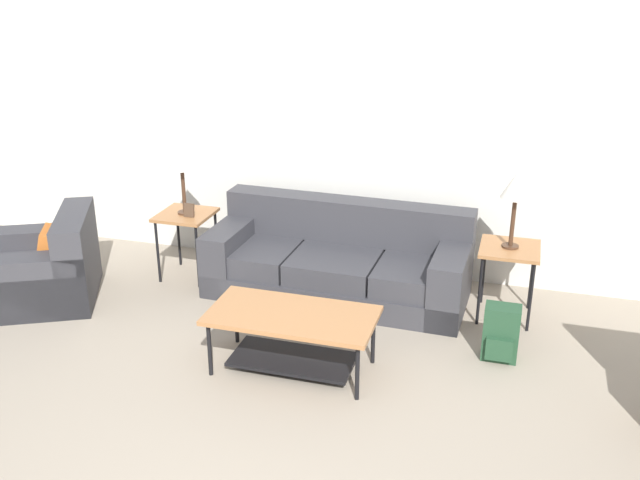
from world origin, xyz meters
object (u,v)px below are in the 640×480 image
Objects in this scene: couch at (339,263)px; side_table_right at (509,255)px; side_table_left at (186,221)px; backpack at (501,334)px; armchair at (41,270)px; coffee_table at (292,328)px; table_lamp_left at (181,160)px; table_lamp_right at (516,188)px.

side_table_right is at bearing -1.71° from couch.
backpack is (3.00, -0.73, -0.36)m from side_table_left.
side_table_left is 1.45× the size of backpack.
couch reaches higher than side_table_right.
coffee_table is at bearing -10.76° from armchair.
backpack is (1.50, -0.78, -0.08)m from couch.
backpack is at bearing -27.37° from couch.
couch is 5.34× the size of backpack.
side_table_right is (1.50, -0.04, 0.28)m from couch.
couch is at bearing 1.70° from side_table_left.
side_table_left is (-1.50, -0.04, 0.28)m from couch.
table_lamp_left is 3.23m from backpack.
couch is 3.68× the size of side_table_left.
table_lamp_left and table_lamp_right have the same top height.
coffee_table is 2.17m from table_lamp_left.
side_table_right is 0.98× the size of table_lamp_left.
armchair is 2.60m from coffee_table.
coffee_table reaches higher than backpack.
couch is at bearing 178.29° from side_table_right.
side_table_left is at bearing 180.00° from side_table_right.
coffee_table is at bearing -89.49° from couch.
armchair is at bearing 169.24° from coffee_table.
backpack is at bearing -13.72° from side_table_left.
table_lamp_left is (-1.50, -0.04, 0.87)m from couch.
armchair is 3.02× the size of backpack.
table_lamp_right is (2.99, 0.00, 0.00)m from table_lamp_left.
side_table_right is (2.99, 0.00, 0.00)m from side_table_left.
table_lamp_left is at bearing 38.97° from armchair.
side_table_left is 3.05m from table_lamp_right.
side_table_right is at bearing 11.78° from armchair.
side_table_left and side_table_right have the same top height.
couch is at bearing 1.70° from table_lamp_left.
backpack is at bearing 21.78° from coffee_table.
table_lamp_left is (-2.99, 0.00, 0.59)m from side_table_right.
couch reaches higher than coffee_table.
side_table_right is 0.81m from backpack.
armchair reaches higher than side_table_right.
couch is 1.91× the size of coffee_table.
table_lamp_right is (4.04, 0.84, 0.88)m from armchair.
couch is 3.68× the size of side_table_right.
table_lamp_left is at bearing -178.30° from couch.
side_table_left is 3.11m from backpack.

